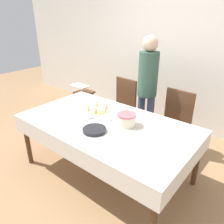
% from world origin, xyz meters
% --- Properties ---
extents(ground_plane, '(12.00, 12.00, 0.00)m').
position_xyz_m(ground_plane, '(0.00, 0.00, 0.00)').
color(ground_plane, '#93704C').
extents(wall_back, '(8.00, 0.05, 2.70)m').
position_xyz_m(wall_back, '(0.00, 1.83, 1.35)').
color(wall_back, silver).
rests_on(wall_back, ground_plane).
extents(dining_table, '(2.05, 1.16, 0.73)m').
position_xyz_m(dining_table, '(0.00, 0.00, 0.63)').
color(dining_table, silver).
rests_on(dining_table, ground_plane).
extents(dining_chair_far_left, '(0.45, 0.45, 0.95)m').
position_xyz_m(dining_chair_far_left, '(-0.45, 0.90, 0.52)').
color(dining_chair_far_left, '#51331E').
rests_on(dining_chair_far_left, ground_plane).
extents(dining_chair_far_right, '(0.43, 0.43, 0.95)m').
position_xyz_m(dining_chair_far_right, '(0.46, 0.90, 0.52)').
color(dining_chair_far_right, '#51331E').
rests_on(dining_chair_far_right, ground_plane).
extents(birthday_cake, '(0.22, 0.22, 0.21)m').
position_xyz_m(birthday_cake, '(0.22, 0.10, 0.80)').
color(birthday_cake, beige).
rests_on(birthday_cake, dining_table).
extents(champagne_tray, '(0.33, 0.33, 0.18)m').
position_xyz_m(champagne_tray, '(-0.15, 0.04, 0.80)').
color(champagne_tray, silver).
rests_on(champagne_tray, dining_table).
extents(plate_stack_main, '(0.25, 0.25, 0.03)m').
position_xyz_m(plate_stack_main, '(0.04, -0.24, 0.75)').
color(plate_stack_main, black).
rests_on(plate_stack_main, dining_table).
extents(cake_knife, '(0.30, 0.06, 0.00)m').
position_xyz_m(cake_knife, '(0.25, -0.10, 0.73)').
color(cake_knife, silver).
rests_on(cake_knife, dining_table).
extents(fork_pile, '(0.18, 0.09, 0.02)m').
position_xyz_m(fork_pile, '(-0.27, -0.06, 0.74)').
color(fork_pile, silver).
rests_on(fork_pile, dining_table).
extents(napkin_pile, '(0.15, 0.15, 0.01)m').
position_xyz_m(napkin_pile, '(-0.24, 0.14, 0.74)').
color(napkin_pile, '#E0D166').
rests_on(napkin_pile, dining_table).
extents(person_standing, '(0.28, 0.28, 1.63)m').
position_xyz_m(person_standing, '(-0.03, 0.95, 0.98)').
color(person_standing, '#3F4C72').
rests_on(person_standing, ground_plane).
extents(high_chair, '(0.33, 0.35, 0.71)m').
position_xyz_m(high_chair, '(-1.33, 0.90, 0.48)').
color(high_chair, '#51331E').
rests_on(high_chair, ground_plane).
extents(gift_bag, '(0.19, 0.11, 0.29)m').
position_xyz_m(gift_bag, '(-1.35, -0.07, 0.15)').
color(gift_bag, '#E559B2').
rests_on(gift_bag, ground_plane).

